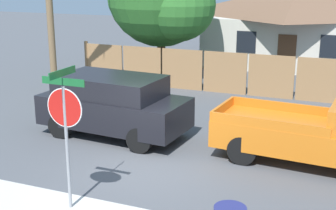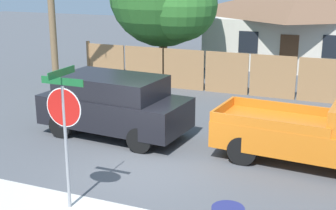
% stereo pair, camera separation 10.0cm
% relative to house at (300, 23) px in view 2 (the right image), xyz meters
% --- Properties ---
extents(ground_plane, '(80.00, 80.00, 0.00)m').
position_rel_house_xyz_m(ground_plane, '(-1.58, -16.62, -2.25)').
color(ground_plane, '#4C4F54').
extents(wooden_fence, '(15.55, 0.12, 1.85)m').
position_rel_house_xyz_m(wooden_fence, '(-0.85, -8.11, -1.38)').
color(wooden_fence, '#997047').
rests_on(wooden_fence, ground).
extents(house, '(9.86, 7.10, 4.34)m').
position_rel_house_xyz_m(house, '(0.00, 0.00, 0.00)').
color(house, beige).
rests_on(house, ground).
extents(red_suv, '(4.67, 2.35, 1.91)m').
position_rel_house_xyz_m(red_suv, '(-3.53, -14.67, -1.22)').
color(red_suv, black).
rests_on(red_suv, ground).
extents(orange_pickup, '(4.97, 2.24, 1.73)m').
position_rel_house_xyz_m(orange_pickup, '(2.50, -14.69, -1.40)').
color(orange_pickup, orange).
rests_on(orange_pickup, ground).
extents(stop_sign, '(1.00, 0.90, 3.06)m').
position_rel_house_xyz_m(stop_sign, '(-2.16, -19.16, -0.17)').
color(stop_sign, gray).
rests_on(stop_sign, ground).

